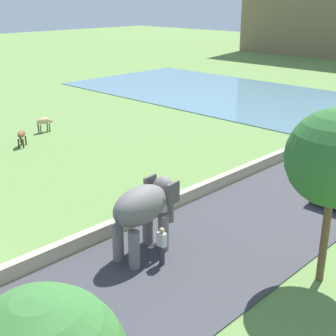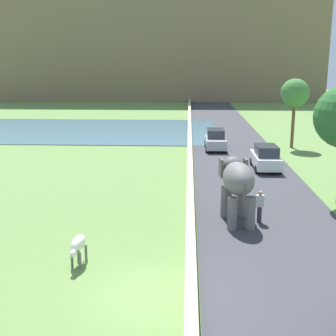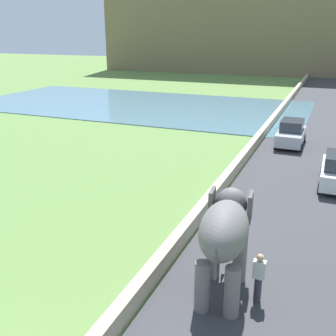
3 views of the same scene
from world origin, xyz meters
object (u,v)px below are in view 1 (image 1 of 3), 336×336
at_px(elephant, 144,208).
at_px(person_beside_elephant, 162,245).
at_px(cow_brown, 22,135).
at_px(cow_tan, 44,121).

distance_m(elephant, person_beside_elephant, 1.60).
bearing_deg(elephant, person_beside_elephant, -6.99).
relative_size(elephant, person_beside_elephant, 2.17).
bearing_deg(person_beside_elephant, cow_brown, 167.37).
xyz_separation_m(elephant, cow_brown, (-16.59, 3.83, -1.20)).
bearing_deg(person_beside_elephant, elephant, 173.01).
xyz_separation_m(person_beside_elephant, cow_tan, (-19.74, 6.98, -0.04)).
bearing_deg(cow_tan, person_beside_elephant, -19.49).
height_order(elephant, cow_tan, elephant).
height_order(elephant, cow_brown, elephant).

